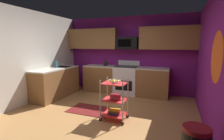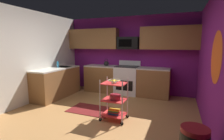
{
  "view_description": "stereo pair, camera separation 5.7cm",
  "coord_description": "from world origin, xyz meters",
  "px_view_note": "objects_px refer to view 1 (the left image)",
  "views": [
    {
      "loc": [
        1.63,
        -3.3,
        1.64
      ],
      "look_at": [
        0.2,
        0.41,
        1.05
      ],
      "focal_mm": 27.17,
      "sensor_mm": 36.0,
      "label": 1
    },
    {
      "loc": [
        1.68,
        -3.28,
        1.64
      ],
      "look_at": [
        0.2,
        0.41,
        1.05
      ],
      "focal_mm": 27.17,
      "sensor_mm": 36.0,
      "label": 2
    }
  ],
  "objects_px": {
    "microwave": "(128,43)",
    "kettle": "(106,64)",
    "book_stack": "(114,112)",
    "fruit_bowl": "(114,81)",
    "mixing_bowl_large": "(115,97)",
    "dish_soap_bottle": "(57,64)",
    "oven_range": "(126,80)",
    "rolling_cart": "(114,100)"
  },
  "relations": [
    {
      "from": "book_stack",
      "to": "dish_soap_bottle",
      "type": "bearing_deg",
      "value": 156.25
    },
    {
      "from": "book_stack",
      "to": "dish_soap_bottle",
      "type": "relative_size",
      "value": 1.32
    },
    {
      "from": "microwave",
      "to": "dish_soap_bottle",
      "type": "distance_m",
      "value": 2.41
    },
    {
      "from": "microwave",
      "to": "kettle",
      "type": "height_order",
      "value": "microwave"
    },
    {
      "from": "dish_soap_bottle",
      "to": "rolling_cart",
      "type": "bearing_deg",
      "value": -23.75
    },
    {
      "from": "book_stack",
      "to": "kettle",
      "type": "height_order",
      "value": "kettle"
    },
    {
      "from": "oven_range",
      "to": "dish_soap_bottle",
      "type": "height_order",
      "value": "dish_soap_bottle"
    },
    {
      "from": "oven_range",
      "to": "book_stack",
      "type": "xyz_separation_m",
      "value": [
        0.33,
        -2.06,
        -0.3
      ]
    },
    {
      "from": "microwave",
      "to": "rolling_cart",
      "type": "height_order",
      "value": "microwave"
    },
    {
      "from": "oven_range",
      "to": "book_stack",
      "type": "relative_size",
      "value": 4.18
    },
    {
      "from": "microwave",
      "to": "book_stack",
      "type": "bearing_deg",
      "value": -81.34
    },
    {
      "from": "rolling_cart",
      "to": "kettle",
      "type": "bearing_deg",
      "value": 117.99
    },
    {
      "from": "microwave",
      "to": "fruit_bowl",
      "type": "height_order",
      "value": "microwave"
    },
    {
      "from": "oven_range",
      "to": "rolling_cart",
      "type": "bearing_deg",
      "value": -80.92
    },
    {
      "from": "fruit_bowl",
      "to": "kettle",
      "type": "bearing_deg",
      "value": 117.99
    },
    {
      "from": "mixing_bowl_large",
      "to": "kettle",
      "type": "bearing_deg",
      "value": 118.43
    },
    {
      "from": "microwave",
      "to": "rolling_cart",
      "type": "relative_size",
      "value": 0.77
    },
    {
      "from": "oven_range",
      "to": "book_stack",
      "type": "bearing_deg",
      "value": -80.92
    },
    {
      "from": "microwave",
      "to": "book_stack",
      "type": "relative_size",
      "value": 2.66
    },
    {
      "from": "fruit_bowl",
      "to": "mixing_bowl_large",
      "type": "relative_size",
      "value": 1.08
    },
    {
      "from": "oven_range",
      "to": "kettle",
      "type": "xyz_separation_m",
      "value": [
        -0.76,
        -0.0,
        0.52
      ]
    },
    {
      "from": "microwave",
      "to": "fruit_bowl",
      "type": "xyz_separation_m",
      "value": [
        0.33,
        -2.16,
        -0.82
      ]
    },
    {
      "from": "oven_range",
      "to": "mixing_bowl_large",
      "type": "bearing_deg",
      "value": -80.37
    },
    {
      "from": "rolling_cart",
      "to": "microwave",
      "type": "bearing_deg",
      "value": 98.66
    },
    {
      "from": "rolling_cart",
      "to": "fruit_bowl",
      "type": "xyz_separation_m",
      "value": [
        0.0,
        0.0,
        0.42
      ]
    },
    {
      "from": "fruit_bowl",
      "to": "dish_soap_bottle",
      "type": "relative_size",
      "value": 1.36
    },
    {
      "from": "mixing_bowl_large",
      "to": "dish_soap_bottle",
      "type": "distance_m",
      "value": 2.63
    },
    {
      "from": "dish_soap_bottle",
      "to": "oven_range",
      "type": "bearing_deg",
      "value": 27.0
    },
    {
      "from": "fruit_bowl",
      "to": "book_stack",
      "type": "bearing_deg",
      "value": 172.87
    },
    {
      "from": "rolling_cart",
      "to": "fruit_bowl",
      "type": "bearing_deg",
      "value": 0.0
    },
    {
      "from": "oven_range",
      "to": "microwave",
      "type": "height_order",
      "value": "microwave"
    },
    {
      "from": "rolling_cart",
      "to": "kettle",
      "type": "distance_m",
      "value": 2.39
    },
    {
      "from": "oven_range",
      "to": "microwave",
      "type": "xyz_separation_m",
      "value": [
        -0.0,
        0.1,
        1.22
      ]
    },
    {
      "from": "microwave",
      "to": "book_stack",
      "type": "height_order",
      "value": "microwave"
    },
    {
      "from": "oven_range",
      "to": "dish_soap_bottle",
      "type": "relative_size",
      "value": 5.5
    },
    {
      "from": "book_stack",
      "to": "dish_soap_bottle",
      "type": "distance_m",
      "value": 2.69
    },
    {
      "from": "fruit_bowl",
      "to": "mixing_bowl_large",
      "type": "bearing_deg",
      "value": 0.0
    },
    {
      "from": "microwave",
      "to": "dish_soap_bottle",
      "type": "xyz_separation_m",
      "value": [
        -2.01,
        -1.13,
        -0.68
      ]
    },
    {
      "from": "fruit_bowl",
      "to": "mixing_bowl_large",
      "type": "xyz_separation_m",
      "value": [
        0.02,
        0.0,
        -0.36
      ]
    },
    {
      "from": "kettle",
      "to": "dish_soap_bottle",
      "type": "height_order",
      "value": "kettle"
    },
    {
      "from": "book_stack",
      "to": "oven_range",
      "type": "bearing_deg",
      "value": 99.08
    },
    {
      "from": "fruit_bowl",
      "to": "kettle",
      "type": "xyz_separation_m",
      "value": [
        -1.09,
        2.05,
        0.12
      ]
    }
  ]
}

